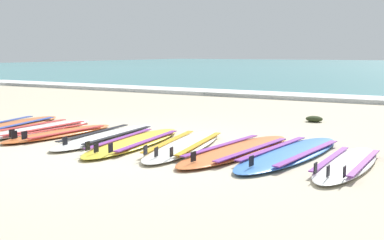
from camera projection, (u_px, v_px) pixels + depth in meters
The scene contains 12 objects.
ground_plane at pixel (124, 149), 6.29m from camera, with size 80.00×80.00×0.00m, color #C1B599.
wave_foam_strip at pixel (304, 97), 13.07m from camera, with size 80.00×1.20×0.11m, color white.
surfboard_0 at pixel (9, 126), 8.03m from camera, with size 1.11×2.60×0.18m.
surfboard_1 at pixel (36, 129), 7.65m from camera, with size 0.61×2.39×0.18m.
surfboard_2 at pixel (60, 133), 7.29m from camera, with size 0.67×2.07×0.18m.
surfboard_3 at pixel (107, 136), 7.03m from camera, with size 0.80×2.44×0.18m.
surfboard_4 at pixel (135, 142), 6.59m from camera, with size 0.89×2.44×0.18m.
surfboard_5 at pixel (185, 145), 6.37m from camera, with size 1.02×2.46×0.18m.
surfboard_6 at pixel (238, 150), 6.04m from camera, with size 0.86×2.52×0.18m.
surfboard_7 at pixel (290, 153), 5.85m from camera, with size 0.89×2.61×0.18m.
surfboard_8 at pixel (347, 164), 5.30m from camera, with size 0.54×2.05×0.18m.
seaweed_clump_near_shoreline at pixel (314, 119), 8.71m from camera, with size 0.31×0.25×0.11m, color #2D381E.
Camera 1 is at (3.85, -4.90, 1.26)m, focal length 44.84 mm.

